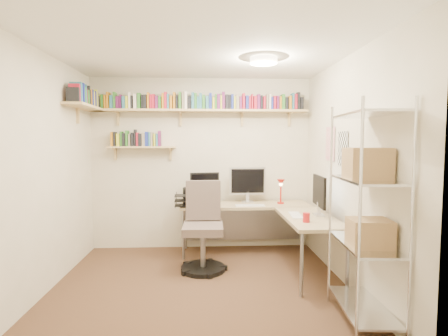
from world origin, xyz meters
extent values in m
plane|color=#44261D|center=(0.00, 0.00, 0.00)|extent=(3.20, 3.20, 0.00)
cube|color=beige|center=(0.00, 1.50, 1.25)|extent=(3.20, 0.04, 2.50)
cube|color=beige|center=(-1.60, 0.00, 1.25)|extent=(0.04, 3.00, 2.50)
cube|color=beige|center=(1.60, 0.00, 1.25)|extent=(0.04, 3.00, 2.50)
cube|color=beige|center=(0.00, -1.50, 1.25)|extent=(3.20, 0.04, 2.50)
cube|color=white|center=(0.00, 0.00, 2.50)|extent=(3.20, 3.00, 0.04)
cube|color=white|center=(1.59, 0.55, 1.55)|extent=(0.01, 0.30, 0.42)
cube|color=silver|center=(1.59, 0.15, 1.50)|extent=(0.01, 0.28, 0.38)
cylinder|color=#FFEAC6|center=(0.70, 0.20, 2.46)|extent=(0.30, 0.30, 0.06)
cube|color=#D6B779|center=(0.00, 1.38, 2.02)|extent=(3.05, 0.25, 0.03)
cube|color=#D6B779|center=(-1.48, 0.95, 2.02)|extent=(0.25, 1.00, 0.03)
cube|color=#D6B779|center=(-0.85, 1.40, 1.50)|extent=(0.95, 0.20, 0.02)
cube|color=#D6B779|center=(-1.20, 1.44, 1.95)|extent=(0.03, 0.20, 0.20)
cube|color=#D6B779|center=(-0.30, 1.44, 1.95)|extent=(0.03, 0.20, 0.20)
cube|color=#D6B779|center=(0.60, 1.44, 1.95)|extent=(0.03, 0.20, 0.20)
cube|color=#D6B779|center=(1.30, 1.44, 1.95)|extent=(0.03, 0.20, 0.20)
cube|color=#307928|center=(-1.46, 1.38, 2.15)|extent=(0.04, 0.13, 0.22)
cube|color=yellow|center=(-1.42, 1.38, 2.13)|extent=(0.04, 0.11, 0.20)
cube|color=#307928|center=(-1.38, 1.38, 2.13)|extent=(0.03, 0.14, 0.20)
cube|color=orange|center=(-1.34, 1.38, 2.13)|extent=(0.03, 0.14, 0.19)
cube|color=orange|center=(-1.30, 1.38, 2.15)|extent=(0.03, 0.14, 0.23)
cube|color=teal|center=(-1.25, 1.38, 2.13)|extent=(0.04, 0.13, 0.19)
cube|color=#307928|center=(-1.21, 1.38, 2.15)|extent=(0.03, 0.12, 0.23)
cube|color=#631A53|center=(-1.17, 1.38, 2.12)|extent=(0.04, 0.11, 0.18)
cube|color=#631A53|center=(-1.13, 1.38, 2.14)|extent=(0.03, 0.11, 0.20)
cube|color=teal|center=(-1.08, 1.38, 2.12)|extent=(0.04, 0.15, 0.17)
cube|color=yellow|center=(-1.04, 1.38, 2.12)|extent=(0.03, 0.11, 0.18)
cube|color=white|center=(-1.00, 1.38, 2.15)|extent=(0.03, 0.12, 0.23)
cube|color=black|center=(-0.97, 1.38, 2.13)|extent=(0.02, 0.12, 0.18)
cube|color=white|center=(-0.92, 1.38, 2.14)|extent=(0.04, 0.14, 0.21)
cube|color=#307928|center=(-0.87, 1.38, 2.15)|extent=(0.04, 0.15, 0.22)
cube|color=black|center=(-0.82, 1.38, 2.13)|extent=(0.03, 0.12, 0.20)
cube|color=black|center=(-0.79, 1.38, 2.13)|extent=(0.04, 0.14, 0.20)
cube|color=orange|center=(-0.74, 1.38, 2.15)|extent=(0.03, 0.14, 0.23)
cube|color=red|center=(-0.71, 1.38, 2.14)|extent=(0.02, 0.13, 0.20)
cube|color=red|center=(-0.67, 1.38, 2.14)|extent=(0.04, 0.12, 0.21)
cube|color=#631A53|center=(-0.62, 1.38, 2.13)|extent=(0.04, 0.15, 0.18)
cube|color=#307928|center=(-0.58, 1.38, 2.13)|extent=(0.03, 0.13, 0.18)
cube|color=orange|center=(-0.54, 1.38, 2.15)|extent=(0.03, 0.13, 0.22)
cube|color=red|center=(-0.50, 1.38, 2.15)|extent=(0.03, 0.14, 0.24)
cube|color=teal|center=(-0.46, 1.38, 2.14)|extent=(0.03, 0.14, 0.21)
cube|color=orange|center=(-0.42, 1.38, 2.13)|extent=(0.04, 0.11, 0.19)
cube|color=orange|center=(-0.38, 1.38, 2.15)|extent=(0.03, 0.13, 0.24)
cube|color=black|center=(-0.34, 1.38, 2.13)|extent=(0.03, 0.12, 0.19)
cube|color=#307928|center=(-0.30, 1.38, 2.16)|extent=(0.03, 0.12, 0.24)
cube|color=gray|center=(-0.25, 1.38, 2.16)|extent=(0.03, 0.12, 0.25)
cube|color=white|center=(-0.21, 1.38, 2.16)|extent=(0.04, 0.15, 0.25)
cube|color=black|center=(-0.17, 1.38, 2.13)|extent=(0.04, 0.14, 0.18)
cube|color=teal|center=(-0.12, 1.38, 2.15)|extent=(0.04, 0.12, 0.24)
cube|color=#307928|center=(-0.08, 1.38, 2.15)|extent=(0.03, 0.12, 0.23)
cube|color=teal|center=(-0.04, 1.38, 2.12)|extent=(0.03, 0.13, 0.18)
cube|color=teal|center=(-0.01, 1.38, 2.15)|extent=(0.04, 0.12, 0.23)
cube|color=#307928|center=(0.04, 1.38, 2.14)|extent=(0.04, 0.15, 0.20)
cube|color=teal|center=(0.09, 1.38, 2.13)|extent=(0.04, 0.13, 0.19)
cube|color=navy|center=(0.13, 1.38, 2.15)|extent=(0.04, 0.14, 0.23)
cube|color=yellow|center=(0.18, 1.38, 2.12)|extent=(0.03, 0.14, 0.17)
cube|color=#307928|center=(0.21, 1.38, 2.14)|extent=(0.02, 0.15, 0.21)
cube|color=#631A53|center=(0.25, 1.38, 2.14)|extent=(0.04, 0.14, 0.22)
cube|color=yellow|center=(0.28, 1.38, 2.13)|extent=(0.02, 0.14, 0.20)
cube|color=#631A53|center=(0.32, 1.38, 2.16)|extent=(0.04, 0.11, 0.25)
cube|color=black|center=(0.37, 1.38, 2.14)|extent=(0.04, 0.12, 0.21)
cube|color=black|center=(0.41, 1.38, 2.14)|extent=(0.02, 0.11, 0.21)
cube|color=navy|center=(0.44, 1.38, 2.14)|extent=(0.03, 0.14, 0.22)
cube|color=yellow|center=(0.48, 1.38, 2.13)|extent=(0.02, 0.13, 0.19)
cube|color=gray|center=(0.52, 1.38, 2.14)|extent=(0.04, 0.14, 0.22)
cube|color=#631A53|center=(0.56, 1.38, 2.13)|extent=(0.03, 0.15, 0.18)
cube|color=red|center=(0.61, 1.38, 2.15)|extent=(0.04, 0.11, 0.23)
cube|color=navy|center=(0.66, 1.38, 2.13)|extent=(0.04, 0.13, 0.20)
cube|color=red|center=(0.70, 1.38, 2.13)|extent=(0.03, 0.11, 0.19)
cube|color=red|center=(0.73, 1.38, 2.14)|extent=(0.02, 0.11, 0.22)
cube|color=red|center=(0.78, 1.38, 2.13)|extent=(0.04, 0.11, 0.20)
cube|color=#631A53|center=(0.82, 1.38, 2.14)|extent=(0.04, 0.12, 0.22)
cube|color=black|center=(0.87, 1.38, 2.14)|extent=(0.02, 0.11, 0.20)
cube|color=red|center=(0.91, 1.38, 2.13)|extent=(0.03, 0.13, 0.19)
cube|color=gray|center=(0.95, 1.38, 2.15)|extent=(0.03, 0.12, 0.22)
cube|color=white|center=(0.98, 1.38, 2.14)|extent=(0.02, 0.13, 0.22)
cube|color=navy|center=(1.02, 1.38, 2.12)|extent=(0.03, 0.11, 0.18)
cube|color=red|center=(1.06, 1.38, 2.13)|extent=(0.03, 0.12, 0.20)
cube|color=#631A53|center=(1.10, 1.38, 2.13)|extent=(0.03, 0.13, 0.20)
cube|color=orange|center=(1.14, 1.38, 2.13)|extent=(0.03, 0.12, 0.19)
cube|color=#307928|center=(1.18, 1.38, 2.14)|extent=(0.04, 0.13, 0.22)
cube|color=black|center=(1.23, 1.38, 2.12)|extent=(0.04, 0.13, 0.18)
cube|color=orange|center=(1.28, 1.38, 2.13)|extent=(0.04, 0.13, 0.20)
cube|color=teal|center=(1.32, 1.38, 2.15)|extent=(0.03, 0.14, 0.24)
cube|color=red|center=(1.36, 1.38, 2.15)|extent=(0.04, 0.12, 0.22)
cube|color=black|center=(1.40, 1.38, 2.16)|extent=(0.04, 0.11, 0.25)
cube|color=black|center=(1.45, 1.38, 2.13)|extent=(0.04, 0.13, 0.18)
cube|color=black|center=(-1.48, 0.52, 2.12)|extent=(0.14, 0.03, 0.17)
cube|color=red|center=(-1.48, 0.57, 2.14)|extent=(0.12, 0.04, 0.22)
cube|color=teal|center=(-1.48, 0.62, 2.16)|extent=(0.14, 0.04, 0.25)
cube|color=navy|center=(-1.48, 0.66, 2.15)|extent=(0.12, 0.02, 0.23)
cube|color=navy|center=(-1.48, 0.70, 2.16)|extent=(0.14, 0.04, 0.25)
cube|color=#307928|center=(-1.48, 0.75, 2.14)|extent=(0.14, 0.03, 0.21)
cube|color=teal|center=(-1.48, 0.79, 2.16)|extent=(0.14, 0.03, 0.25)
cube|color=red|center=(-1.48, 0.82, 2.14)|extent=(0.12, 0.03, 0.21)
cube|color=#307928|center=(-1.48, 0.86, 2.13)|extent=(0.14, 0.04, 0.19)
cube|color=black|center=(-1.48, 0.91, 2.16)|extent=(0.14, 0.04, 0.25)
cube|color=black|center=(-1.48, 0.95, 2.14)|extent=(0.12, 0.04, 0.21)
cube|color=orange|center=(-1.48, 0.99, 2.14)|extent=(0.13, 0.03, 0.22)
cube|color=navy|center=(-1.48, 1.04, 2.15)|extent=(0.14, 0.04, 0.22)
cube|color=yellow|center=(-1.48, 1.09, 2.14)|extent=(0.14, 0.04, 0.21)
cube|color=#631A53|center=(-1.48, 1.13, 2.14)|extent=(0.13, 0.03, 0.20)
cube|color=navy|center=(-1.48, 1.18, 2.14)|extent=(0.13, 0.04, 0.22)
cube|color=yellow|center=(-1.48, 1.21, 2.16)|extent=(0.14, 0.03, 0.25)
cube|color=gray|center=(-1.48, 1.25, 2.15)|extent=(0.13, 0.04, 0.23)
cube|color=black|center=(-1.48, 1.29, 2.12)|extent=(0.15, 0.04, 0.17)
cube|color=gray|center=(-1.48, 1.34, 2.13)|extent=(0.12, 0.04, 0.20)
cube|color=orange|center=(-1.27, 1.40, 1.61)|extent=(0.03, 0.12, 0.20)
cube|color=black|center=(-1.23, 1.40, 1.61)|extent=(0.03, 0.11, 0.20)
cube|color=yellow|center=(-1.18, 1.40, 1.60)|extent=(0.04, 0.13, 0.18)
cube|color=#307928|center=(-1.13, 1.40, 1.62)|extent=(0.03, 0.12, 0.21)
cube|color=black|center=(-1.10, 1.40, 1.60)|extent=(0.04, 0.15, 0.18)
cube|color=#307928|center=(-1.05, 1.40, 1.62)|extent=(0.03, 0.15, 0.22)
cube|color=gray|center=(-1.02, 1.40, 1.60)|extent=(0.03, 0.14, 0.17)
cube|color=black|center=(-0.98, 1.40, 1.61)|extent=(0.03, 0.14, 0.19)
cube|color=black|center=(-0.94, 1.40, 1.63)|extent=(0.03, 0.11, 0.24)
cube|color=red|center=(-0.91, 1.40, 1.61)|extent=(0.02, 0.13, 0.19)
cube|color=black|center=(-0.87, 1.40, 1.60)|extent=(0.04, 0.14, 0.18)
cube|color=gray|center=(-0.82, 1.40, 1.61)|extent=(0.04, 0.15, 0.19)
cube|color=navy|center=(-0.77, 1.40, 1.61)|extent=(0.04, 0.15, 0.20)
cube|color=teal|center=(-0.73, 1.40, 1.61)|extent=(0.03, 0.14, 0.20)
cube|color=gray|center=(-0.70, 1.40, 1.61)|extent=(0.03, 0.14, 0.20)
cube|color=yellow|center=(-0.66, 1.40, 1.60)|extent=(0.02, 0.13, 0.18)
cube|color=teal|center=(-0.63, 1.40, 1.60)|extent=(0.03, 0.14, 0.18)
cube|color=#631A53|center=(-0.60, 1.40, 1.62)|extent=(0.03, 0.12, 0.22)
cube|color=tan|center=(0.62, 1.18, 0.68)|extent=(1.80, 0.57, 0.04)
cube|color=tan|center=(1.26, 0.30, 0.68)|extent=(0.57, 1.23, 0.04)
cylinder|color=gray|center=(-0.24, 0.94, 0.33)|extent=(0.04, 0.04, 0.66)
cylinder|color=gray|center=(-0.24, 1.42, 0.33)|extent=(0.04, 0.04, 0.66)
cylinder|color=gray|center=(1.50, 1.42, 0.33)|extent=(0.04, 0.04, 0.66)
cylinder|color=gray|center=(1.03, -0.27, 0.33)|extent=(0.04, 0.04, 0.66)
cylinder|color=gray|center=(1.50, -0.27, 0.33)|extent=(0.04, 0.04, 0.66)
cube|color=gray|center=(0.62, 1.43, 0.38)|extent=(1.71, 0.02, 0.52)
cube|color=silver|center=(0.66, 1.29, 1.01)|extent=(0.52, 0.03, 0.40)
cube|color=black|center=(0.66, 1.27, 1.01)|extent=(0.47, 0.00, 0.34)
cube|color=black|center=(0.05, 1.29, 0.98)|extent=(0.42, 0.03, 0.32)
cube|color=black|center=(1.40, 0.35, 1.00)|extent=(0.03, 0.55, 0.36)
cube|color=white|center=(1.38, 0.35, 1.00)|extent=(0.00, 0.50, 0.31)
cube|color=white|center=(0.66, 1.01, 0.71)|extent=(0.40, 0.12, 0.01)
cube|color=white|center=(1.12, 0.35, 0.71)|extent=(0.12, 0.38, 0.01)
cylinder|color=red|center=(1.12, 1.18, 0.71)|extent=(0.09, 0.09, 0.02)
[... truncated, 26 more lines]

